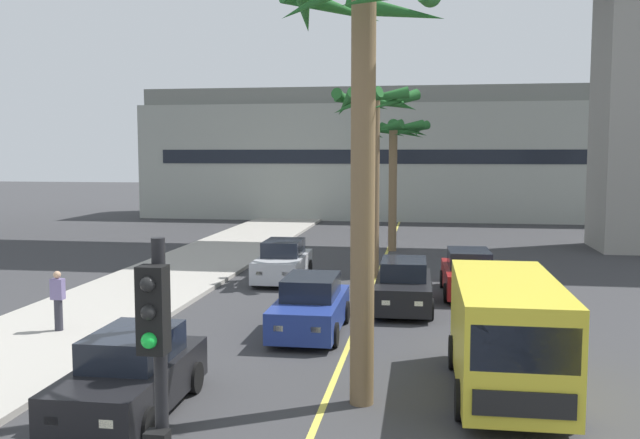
{
  "coord_description": "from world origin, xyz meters",
  "views": [
    {
      "loc": [
        1.95,
        1.4,
        4.94
      ],
      "look_at": [
        0.0,
        14.0,
        3.7
      ],
      "focal_mm": 39.1,
      "sensor_mm": 36.0,
      "label": 1
    }
  ],
  "objects_px": {
    "palm_tree_near_median": "(394,142)",
    "pedestrian_near_crosswalk": "(58,299)",
    "car_queue_fourth": "(311,307)",
    "delivery_van": "(506,333)",
    "car_queue_front": "(469,274)",
    "palm_tree_mid_median": "(374,122)",
    "car_queue_third": "(283,262)",
    "car_queue_fifth": "(404,286)",
    "car_queue_second": "(132,376)",
    "traffic_light_median_near": "(159,408)",
    "palm_tree_far_median": "(363,80)"
  },
  "relations": [
    {
      "from": "car_queue_fourth",
      "to": "car_queue_fifth",
      "type": "xyz_separation_m",
      "value": [
        2.41,
        3.34,
        0.0
      ]
    },
    {
      "from": "palm_tree_far_median",
      "to": "pedestrian_near_crosswalk",
      "type": "xyz_separation_m",
      "value": [
        -8.55,
        3.84,
        -5.3
      ]
    },
    {
      "from": "car_queue_front",
      "to": "car_queue_second",
      "type": "xyz_separation_m",
      "value": [
        -6.94,
        -12.18,
        0.0
      ]
    },
    {
      "from": "car_queue_fourth",
      "to": "delivery_van",
      "type": "distance_m",
      "value": 6.35
    },
    {
      "from": "palm_tree_near_median",
      "to": "delivery_van",
      "type": "bearing_deg",
      "value": -80.83
    },
    {
      "from": "car_queue_third",
      "to": "car_queue_fourth",
      "type": "xyz_separation_m",
      "value": [
        2.35,
        -7.53,
        0.0
      ]
    },
    {
      "from": "car_queue_front",
      "to": "palm_tree_far_median",
      "type": "distance_m",
      "value": 12.65
    },
    {
      "from": "palm_tree_mid_median",
      "to": "pedestrian_near_crosswalk",
      "type": "distance_m",
      "value": 13.67
    },
    {
      "from": "delivery_van",
      "to": "palm_tree_far_median",
      "type": "xyz_separation_m",
      "value": [
        -2.85,
        -1.0,
        5.01
      ]
    },
    {
      "from": "delivery_van",
      "to": "traffic_light_median_near",
      "type": "xyz_separation_m",
      "value": [
        -3.92,
        -8.67,
        1.43
      ]
    },
    {
      "from": "car_queue_front",
      "to": "palm_tree_far_median",
      "type": "height_order",
      "value": "palm_tree_far_median"
    },
    {
      "from": "car_queue_third",
      "to": "car_queue_fifth",
      "type": "xyz_separation_m",
      "value": [
        4.76,
        -4.18,
        0.0
      ]
    },
    {
      "from": "traffic_light_median_near",
      "to": "palm_tree_mid_median",
      "type": "height_order",
      "value": "palm_tree_mid_median"
    },
    {
      "from": "palm_tree_mid_median",
      "to": "pedestrian_near_crosswalk",
      "type": "relative_size",
      "value": 4.6
    },
    {
      "from": "delivery_van",
      "to": "traffic_light_median_near",
      "type": "height_order",
      "value": "traffic_light_median_near"
    },
    {
      "from": "car_queue_fourth",
      "to": "palm_tree_mid_median",
      "type": "distance_m",
      "value": 10.31
    },
    {
      "from": "car_queue_third",
      "to": "palm_tree_mid_median",
      "type": "relative_size",
      "value": 0.56
    },
    {
      "from": "palm_tree_near_median",
      "to": "pedestrian_near_crosswalk",
      "type": "height_order",
      "value": "palm_tree_near_median"
    },
    {
      "from": "pedestrian_near_crosswalk",
      "to": "palm_tree_near_median",
      "type": "bearing_deg",
      "value": 65.5
    },
    {
      "from": "delivery_van",
      "to": "palm_tree_near_median",
      "type": "relative_size",
      "value": 0.8
    },
    {
      "from": "palm_tree_mid_median",
      "to": "palm_tree_far_median",
      "type": "height_order",
      "value": "palm_tree_far_median"
    },
    {
      "from": "car_queue_third",
      "to": "palm_tree_far_median",
      "type": "relative_size",
      "value": 0.5
    },
    {
      "from": "car_queue_fourth",
      "to": "car_queue_fifth",
      "type": "relative_size",
      "value": 1.0
    },
    {
      "from": "palm_tree_near_median",
      "to": "car_queue_third",
      "type": "bearing_deg",
      "value": -113.05
    },
    {
      "from": "traffic_light_median_near",
      "to": "palm_tree_mid_median",
      "type": "xyz_separation_m",
      "value": [
        0.22,
        21.56,
        3.41
      ]
    },
    {
      "from": "palm_tree_near_median",
      "to": "palm_tree_mid_median",
      "type": "bearing_deg",
      "value": -92.84
    },
    {
      "from": "car_queue_fourth",
      "to": "car_queue_fifth",
      "type": "distance_m",
      "value": 4.12
    },
    {
      "from": "car_queue_fifth",
      "to": "pedestrian_near_crosswalk",
      "type": "xyz_separation_m",
      "value": [
        -9.07,
        -4.69,
        0.28
      ]
    },
    {
      "from": "delivery_van",
      "to": "pedestrian_near_crosswalk",
      "type": "xyz_separation_m",
      "value": [
        -11.4,
        2.83,
        -0.29
      ]
    },
    {
      "from": "traffic_light_median_near",
      "to": "palm_tree_far_median",
      "type": "distance_m",
      "value": 8.53
    },
    {
      "from": "delivery_van",
      "to": "palm_tree_near_median",
      "type": "xyz_separation_m",
      "value": [
        -3.32,
        20.57,
        4.16
      ]
    },
    {
      "from": "car_queue_third",
      "to": "car_queue_fourth",
      "type": "distance_m",
      "value": 7.88
    },
    {
      "from": "car_queue_fourth",
      "to": "car_queue_fifth",
      "type": "height_order",
      "value": "same"
    },
    {
      "from": "car_queue_third",
      "to": "palm_tree_mid_median",
      "type": "height_order",
      "value": "palm_tree_mid_median"
    },
    {
      "from": "car_queue_second",
      "to": "delivery_van",
      "type": "xyz_separation_m",
      "value": [
        7.11,
        2.15,
        0.57
      ]
    },
    {
      "from": "car_queue_fourth",
      "to": "delivery_van",
      "type": "relative_size",
      "value": 0.78
    },
    {
      "from": "palm_tree_near_median",
      "to": "palm_tree_mid_median",
      "type": "relative_size",
      "value": 0.88
    },
    {
      "from": "car_queue_fourth",
      "to": "delivery_van",
      "type": "xyz_separation_m",
      "value": [
        4.74,
        -4.18,
        0.57
      ]
    },
    {
      "from": "car_queue_second",
      "to": "car_queue_fourth",
      "type": "relative_size",
      "value": 1.0
    },
    {
      "from": "traffic_light_median_near",
      "to": "palm_tree_mid_median",
      "type": "distance_m",
      "value": 21.83
    },
    {
      "from": "car_queue_fifth",
      "to": "palm_tree_near_median",
      "type": "height_order",
      "value": "palm_tree_near_median"
    },
    {
      "from": "car_queue_second",
      "to": "traffic_light_median_near",
      "type": "relative_size",
      "value": 0.98
    },
    {
      "from": "traffic_light_median_near",
      "to": "palm_tree_mid_median",
      "type": "bearing_deg",
      "value": 89.42
    },
    {
      "from": "car_queue_front",
      "to": "palm_tree_mid_median",
      "type": "distance_m",
      "value": 7.06
    },
    {
      "from": "car_queue_third",
      "to": "traffic_light_median_near",
      "type": "height_order",
      "value": "traffic_light_median_near"
    },
    {
      "from": "car_queue_front",
      "to": "palm_tree_mid_median",
      "type": "relative_size",
      "value": 0.56
    },
    {
      "from": "car_queue_third",
      "to": "pedestrian_near_crosswalk",
      "type": "bearing_deg",
      "value": -115.92
    },
    {
      "from": "car_queue_front",
      "to": "car_queue_fifth",
      "type": "relative_size",
      "value": 1.01
    },
    {
      "from": "car_queue_third",
      "to": "palm_tree_mid_median",
      "type": "distance_m",
      "value": 6.49
    },
    {
      "from": "car_queue_second",
      "to": "palm_tree_near_median",
      "type": "distance_m",
      "value": 23.51
    }
  ]
}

